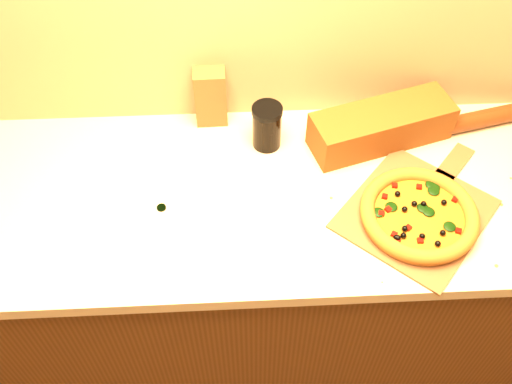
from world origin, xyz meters
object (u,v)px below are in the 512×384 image
pizza (419,214)px  rolling_pin (477,120)px  pizza_peel (418,210)px  dark_jar (267,126)px

pizza → rolling_pin: 0.43m
pizza → pizza_peel: bearing=72.5°
pizza → rolling_pin: (0.26, 0.35, -0.00)m
dark_jar → rolling_pin: bearing=3.7°
rolling_pin → dark_jar: size_ratio=2.78×
rolling_pin → dark_jar: dark_jar is taller
rolling_pin → dark_jar: bearing=-176.3°
pizza_peel → pizza: bearing=-66.3°
pizza → rolling_pin: bearing=53.3°
pizza → rolling_pin: size_ratio=0.79×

